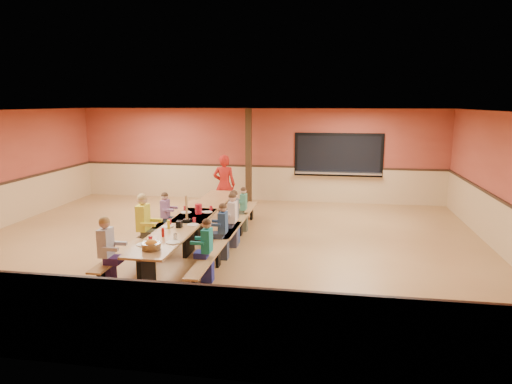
# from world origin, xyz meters

# --- Properties ---
(ground) EXTENTS (12.00, 12.00, 0.00)m
(ground) POSITION_xyz_m (0.00, 0.00, 0.00)
(ground) COLOR olive
(ground) RESTS_ON ground
(room_envelope) EXTENTS (12.04, 10.04, 3.02)m
(room_envelope) POSITION_xyz_m (0.00, 0.00, 0.69)
(room_envelope) COLOR #9C3F2D
(room_envelope) RESTS_ON ground
(kitchen_pass_through) EXTENTS (2.78, 0.28, 1.38)m
(kitchen_pass_through) POSITION_xyz_m (2.60, 4.96, 1.49)
(kitchen_pass_through) COLOR black
(kitchen_pass_through) RESTS_ON ground
(structural_post) EXTENTS (0.18, 0.18, 3.00)m
(structural_post) POSITION_xyz_m (-0.20, 4.40, 1.50)
(structural_post) COLOR black
(structural_post) RESTS_ON ground
(cafeteria_table_main) EXTENTS (1.91, 3.70, 0.74)m
(cafeteria_table_main) POSITION_xyz_m (-0.60, -1.37, 0.53)
(cafeteria_table_main) COLOR #A37440
(cafeteria_table_main) RESTS_ON ground
(cafeteria_table_second) EXTENTS (1.91, 3.70, 0.74)m
(cafeteria_table_second) POSITION_xyz_m (-0.58, 0.83, 0.53)
(cafeteria_table_second) COLOR #A37440
(cafeteria_table_second) RESTS_ON ground
(seated_child_white_left) EXTENTS (0.39, 0.32, 1.26)m
(seated_child_white_left) POSITION_xyz_m (-1.42, -2.68, 0.63)
(seated_child_white_left) COLOR silver
(seated_child_white_left) RESTS_ON ground
(seated_adult_yellow) EXTENTS (0.43, 0.35, 1.33)m
(seated_adult_yellow) POSITION_xyz_m (-1.42, -1.08, 0.67)
(seated_adult_yellow) COLOR yellow
(seated_adult_yellow) RESTS_ON ground
(seated_child_grey_left) EXTENTS (0.32, 0.26, 1.10)m
(seated_child_grey_left) POSITION_xyz_m (-1.42, 0.17, 0.55)
(seated_child_grey_left) COLOR silver
(seated_child_grey_left) RESTS_ON ground
(seated_child_teal_right) EXTENTS (0.34, 0.28, 1.15)m
(seated_child_teal_right) POSITION_xyz_m (0.23, -2.14, 0.58)
(seated_child_teal_right) COLOR #19867F
(seated_child_teal_right) RESTS_ON ground
(seated_child_navy_right) EXTENTS (0.35, 0.28, 1.16)m
(seated_child_navy_right) POSITION_xyz_m (0.23, -0.91, 0.58)
(seated_child_navy_right) COLOR navy
(seated_child_navy_right) RESTS_ON ground
(seated_child_char_right) EXTENTS (0.38, 0.31, 1.22)m
(seated_child_char_right) POSITION_xyz_m (0.23, 0.17, 0.61)
(seated_child_char_right) COLOR #4C4F56
(seated_child_char_right) RESTS_ON ground
(seated_child_purple_sec) EXTENTS (0.33, 0.27, 1.13)m
(seated_child_purple_sec) POSITION_xyz_m (-1.40, 0.14, 0.57)
(seated_child_purple_sec) COLOR #835479
(seated_child_purple_sec) RESTS_ON ground
(seated_child_green_sec) EXTENTS (0.32, 0.26, 1.11)m
(seated_child_green_sec) POSITION_xyz_m (0.25, 1.22, 0.55)
(seated_child_green_sec) COLOR #3B7C5F
(seated_child_green_sec) RESTS_ON ground
(seated_child_tan_sec) EXTENTS (0.37, 0.30, 1.22)m
(seated_child_tan_sec) POSITION_xyz_m (0.25, -0.08, 0.61)
(seated_child_tan_sec) COLOR beige
(seated_child_tan_sec) RESTS_ON ground
(standing_woman) EXTENTS (0.67, 0.48, 1.74)m
(standing_woman) POSITION_xyz_m (-0.63, 2.83, 0.87)
(standing_woman) COLOR #A81A13
(standing_woman) RESTS_ON ground
(punch_pitcher) EXTENTS (0.16, 0.16, 0.22)m
(punch_pitcher) POSITION_xyz_m (-0.52, -0.12, 0.85)
(punch_pitcher) COLOR red
(punch_pitcher) RESTS_ON cafeteria_table_main
(chip_bowl) EXTENTS (0.32, 0.32, 0.15)m
(chip_bowl) POSITION_xyz_m (-0.59, -2.69, 0.81)
(chip_bowl) COLOR orange
(chip_bowl) RESTS_ON cafeteria_table_main
(napkin_dispenser) EXTENTS (0.10, 0.14, 0.13)m
(napkin_dispenser) POSITION_xyz_m (-0.58, -1.28, 0.80)
(napkin_dispenser) COLOR black
(napkin_dispenser) RESTS_ON cafeteria_table_main
(condiment_mustard) EXTENTS (0.06, 0.06, 0.17)m
(condiment_mustard) POSITION_xyz_m (-0.76, -1.38, 0.82)
(condiment_mustard) COLOR yellow
(condiment_mustard) RESTS_ON cafeteria_table_main
(condiment_ketchup) EXTENTS (0.06, 0.06, 0.17)m
(condiment_ketchup) POSITION_xyz_m (-0.67, -1.94, 0.82)
(condiment_ketchup) COLOR #B2140F
(condiment_ketchup) RESTS_ON cafeteria_table_main
(table_paddle) EXTENTS (0.16, 0.16, 0.56)m
(table_paddle) POSITION_xyz_m (-0.56, -0.86, 0.88)
(table_paddle) COLOR black
(table_paddle) RESTS_ON cafeteria_table_main
(place_settings) EXTENTS (0.65, 3.30, 0.11)m
(place_settings) POSITION_xyz_m (-0.60, -1.37, 0.80)
(place_settings) COLOR beige
(place_settings) RESTS_ON cafeteria_table_main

